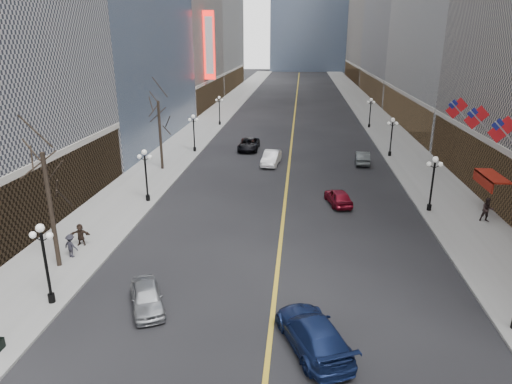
% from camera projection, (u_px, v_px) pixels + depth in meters
% --- Properties ---
extents(sidewalk_east, '(6.00, 230.00, 0.15)m').
position_uv_depth(sidewalk_east, '(379.00, 123.00, 74.74)').
color(sidewalk_east, gray).
rests_on(sidewalk_east, ground).
extents(sidewalk_west, '(6.00, 230.00, 0.15)m').
position_uv_depth(sidewalk_west, '(211.00, 120.00, 77.32)').
color(sidewalk_west, gray).
rests_on(sidewalk_west, ground).
extents(lane_line, '(0.25, 200.00, 0.02)m').
position_uv_depth(lane_line, '(295.00, 113.00, 85.47)').
color(lane_line, gold).
rests_on(lane_line, ground).
extents(streetlamp_east_1, '(1.26, 0.44, 4.52)m').
position_uv_depth(streetlamp_east_1, '(433.00, 178.00, 36.36)').
color(streetlamp_east_1, black).
rests_on(streetlamp_east_1, sidewalk_east).
extents(streetlamp_east_2, '(1.26, 0.44, 4.52)m').
position_uv_depth(streetlamp_east_2, '(392.00, 133.00, 53.31)').
color(streetlamp_east_2, black).
rests_on(streetlamp_east_2, sidewalk_east).
extents(streetlamp_east_3, '(1.26, 0.44, 4.52)m').
position_uv_depth(streetlamp_east_3, '(370.00, 110.00, 70.26)').
color(streetlamp_east_3, black).
rests_on(streetlamp_east_3, sidewalk_east).
extents(streetlamp_west_0, '(1.26, 0.44, 4.52)m').
position_uv_depth(streetlamp_west_0, '(45.00, 256.00, 23.47)').
color(streetlamp_west_0, black).
rests_on(streetlamp_west_0, sidewalk_west).
extents(streetlamp_west_1, '(1.26, 0.44, 4.52)m').
position_uv_depth(streetlamp_west_1, '(146.00, 170.00, 38.54)').
color(streetlamp_west_1, black).
rests_on(streetlamp_west_1, sidewalk_west).
extents(streetlamp_west_2, '(1.26, 0.44, 4.52)m').
position_uv_depth(streetlamp_west_2, '(194.00, 129.00, 55.49)').
color(streetlamp_west_2, black).
rests_on(streetlamp_west_2, sidewalk_west).
extents(streetlamp_west_3, '(1.26, 0.44, 4.52)m').
position_uv_depth(streetlamp_west_3, '(219.00, 107.00, 72.44)').
color(streetlamp_west_3, black).
rests_on(streetlamp_west_3, sidewalk_west).
extents(flag_3, '(2.87, 0.12, 2.87)m').
position_uv_depth(flag_3, '(504.00, 132.00, 31.79)').
color(flag_3, '#B2B2B7').
rests_on(flag_3, ground).
extents(flag_4, '(2.87, 0.12, 2.87)m').
position_uv_depth(flag_4, '(478.00, 120.00, 36.50)').
color(flag_4, '#B2B2B7').
rests_on(flag_4, ground).
extents(flag_5, '(2.87, 0.12, 2.87)m').
position_uv_depth(flag_5, '(458.00, 110.00, 41.21)').
color(flag_5, '#B2B2B7').
rests_on(flag_5, ground).
extents(awning_c, '(1.40, 4.00, 0.93)m').
position_uv_depth(awning_c, '(490.00, 177.00, 35.90)').
color(awning_c, maroon).
rests_on(awning_c, ground).
extents(theatre_marquee, '(2.00, 0.55, 12.00)m').
position_uv_depth(theatre_marquee, '(209.00, 46.00, 83.05)').
color(theatre_marquee, red).
rests_on(theatre_marquee, ground).
extents(tree_west_near, '(3.60, 3.60, 7.92)m').
position_uv_depth(tree_west_near, '(45.00, 171.00, 26.32)').
color(tree_west_near, '#2D231C').
rests_on(tree_west_near, sidewalk_west).
extents(tree_west_far, '(3.60, 3.60, 7.92)m').
position_uv_depth(tree_west_far, '(159.00, 112.00, 47.03)').
color(tree_west_far, '#2D231C').
rests_on(tree_west_far, sidewalk_west).
extents(car_nb_near, '(3.05, 4.26, 1.35)m').
position_uv_depth(car_nb_near, '(147.00, 297.00, 23.88)').
color(car_nb_near, '#A4A7AC').
rests_on(car_nb_near, ground).
extents(car_nb_mid, '(2.11, 4.84, 1.55)m').
position_uv_depth(car_nb_mid, '(271.00, 158.00, 50.74)').
color(car_nb_mid, white).
rests_on(car_nb_mid, ground).
extents(car_nb_far, '(2.44, 5.25, 1.46)m').
position_uv_depth(car_nb_far, '(249.00, 144.00, 57.31)').
color(car_nb_far, black).
rests_on(car_nb_far, ground).
extents(car_sb_near, '(4.12, 5.87, 1.58)m').
position_uv_depth(car_sb_near, '(313.00, 333.00, 20.77)').
color(car_sb_near, navy).
rests_on(car_sb_near, ground).
extents(car_sb_mid, '(2.48, 4.30, 1.38)m').
position_uv_depth(car_sb_mid, '(338.00, 197.00, 38.71)').
color(car_sb_mid, maroon).
rests_on(car_sb_mid, ground).
extents(car_sb_far, '(1.81, 4.37, 1.41)m').
position_uv_depth(car_sb_far, '(363.00, 158.00, 51.16)').
color(car_sb_far, '#494F50').
rests_on(car_sb_far, ground).
extents(ped_east_walk, '(0.94, 0.54, 1.89)m').
position_uv_depth(ped_east_walk, '(487.00, 210.00, 34.67)').
color(ped_east_walk, black).
rests_on(ped_east_walk, sidewalk_east).
extents(ped_west_walk, '(1.08, 0.69, 1.55)m').
position_uv_depth(ped_west_walk, '(71.00, 246.00, 29.13)').
color(ped_west_walk, '#23222B').
rests_on(ped_west_walk, sidewalk_west).
extents(ped_west_far, '(1.45, 0.52, 1.53)m').
position_uv_depth(ped_west_far, '(80.00, 235.00, 30.80)').
color(ped_west_far, black).
rests_on(ped_west_far, sidewalk_west).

